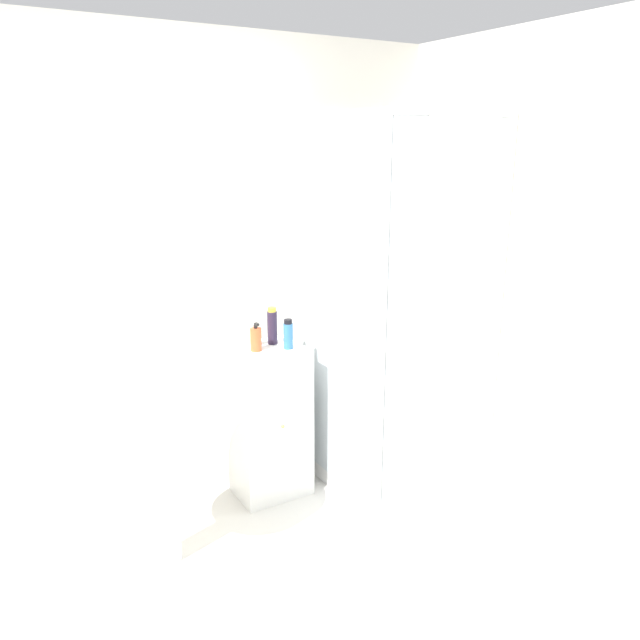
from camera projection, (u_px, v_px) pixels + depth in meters
wall_back at (150, 284)px, 3.20m from camera, size 6.40×0.06×2.50m
shower_enclosure at (396, 384)px, 3.53m from camera, size 0.81×0.84×2.10m
vanity_cabinet at (268, 421)px, 3.52m from camera, size 0.40×0.37×0.87m
sink at (158, 435)px, 2.85m from camera, size 0.55×0.55×0.95m
soap_dispenser at (256, 339)px, 3.34m from camera, size 0.06×0.06×0.16m
shampoo_bottle_tall_black at (272, 326)px, 3.45m from camera, size 0.05×0.05×0.21m
shampoo_bottle_blue at (288, 335)px, 3.37m from camera, size 0.05×0.05×0.16m
lotion_bottle_white at (253, 336)px, 3.42m from camera, size 0.05×0.05×0.14m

